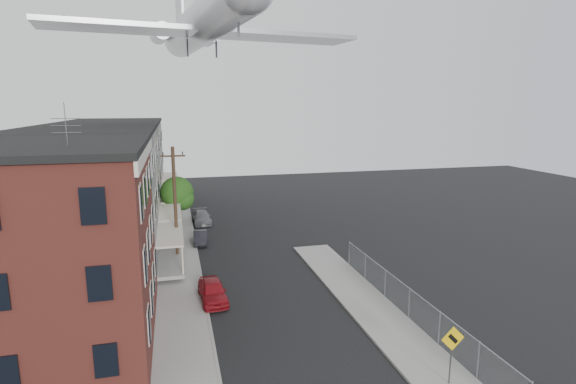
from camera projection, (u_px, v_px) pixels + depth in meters
The scene contains 18 objects.
sidewalk_left at pixel (178, 239), 40.61m from camera, with size 3.00×62.00×0.12m, color gray.
sidewalk_right at pixel (377, 314), 26.18m from camera, with size 3.00×26.00×0.12m, color gray.
curb_left at pixel (194, 238), 40.96m from camera, with size 0.15×62.00×0.14m, color gray.
curb_right at pixel (353, 316), 25.83m from camera, with size 0.15×26.00×0.14m, color gray.
corner_building at pixel (42, 248), 21.89m from camera, with size 10.31×12.30×12.15m.
row_house_a at pixel (80, 207), 30.93m from camera, with size 11.98×7.00×10.30m.
row_house_b at pixel (96, 189), 37.59m from camera, with size 11.98×7.00×10.30m.
row_house_c at pixel (107, 176), 44.24m from camera, with size 11.98×7.00×10.30m.
row_house_d at pixel (116, 167), 50.90m from camera, with size 11.98×7.00×10.30m.
row_house_e at pixel (122, 160), 57.56m from camera, with size 11.98×7.00×10.30m.
chainlink_fence at pixel (409, 303), 25.42m from camera, with size 0.06×18.06×1.90m.
warning_sign at pixel (452, 346), 19.18m from camera, with size 1.10×0.11×2.80m.
utility_pole at pixel (175, 204), 34.00m from camera, with size 1.80×0.26×9.00m.
street_tree at pixel (178, 194), 43.75m from camera, with size 3.22×3.20×5.20m.
car_near at pixel (213, 291), 27.87m from camera, with size 1.58×3.92×1.33m, color maroon.
car_mid at pixel (200, 238), 39.51m from camera, with size 1.16×3.34×1.10m, color black.
car_far at pixel (202, 217), 46.37m from camera, with size 1.73×4.26×1.24m, color slate.
airplane at pixel (202, 23), 41.79m from camera, with size 27.97×31.94×9.19m.
Camera 1 is at (-5.57, -16.29, 12.02)m, focal length 28.00 mm.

